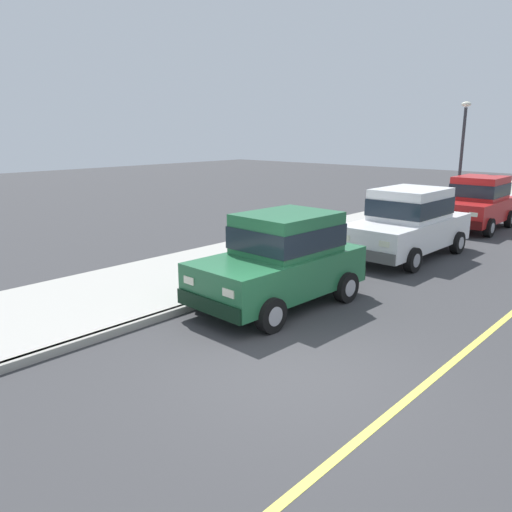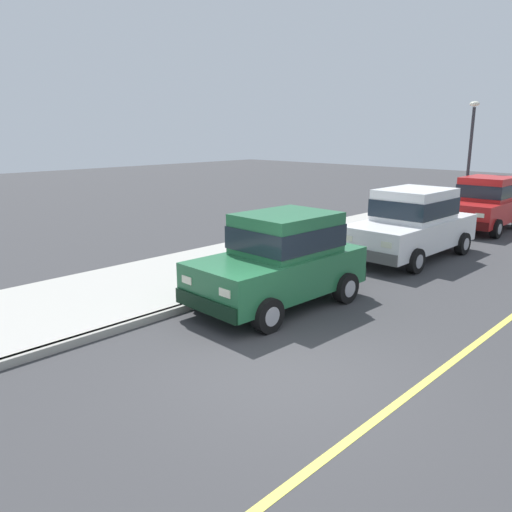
{
  "view_description": "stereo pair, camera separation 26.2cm",
  "coord_description": "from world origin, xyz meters",
  "px_view_note": "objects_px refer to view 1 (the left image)",
  "views": [
    {
      "loc": [
        4.22,
        -5.49,
        3.49
      ],
      "look_at": [
        -2.94,
        2.33,
        0.85
      ],
      "focal_mm": 35.6,
      "sensor_mm": 36.0,
      "label": 1
    },
    {
      "loc": [
        4.41,
        -5.31,
        3.49
      ],
      "look_at": [
        -2.94,
        2.33,
        0.85
      ],
      "focal_mm": 35.6,
      "sensor_mm": 36.0,
      "label": 2
    }
  ],
  "objects_px": {
    "car_green_hatchback": "(282,258)",
    "car_white_sedan": "(408,222)",
    "dog_grey": "(226,262)",
    "fire_hydrant": "(324,242)",
    "street_lamp": "(462,145)",
    "car_red_hatchback": "(477,202)"
  },
  "relations": [
    {
      "from": "car_red_hatchback",
      "to": "dog_grey",
      "type": "bearing_deg",
      "value": -100.88
    },
    {
      "from": "dog_grey",
      "to": "street_lamp",
      "type": "relative_size",
      "value": 0.17
    },
    {
      "from": "dog_grey",
      "to": "car_green_hatchback",
      "type": "bearing_deg",
      "value": -12.58
    },
    {
      "from": "car_white_sedan",
      "to": "car_green_hatchback",
      "type": "bearing_deg",
      "value": -90.01
    },
    {
      "from": "dog_grey",
      "to": "fire_hydrant",
      "type": "bearing_deg",
      "value": 80.08
    },
    {
      "from": "car_green_hatchback",
      "to": "dog_grey",
      "type": "height_order",
      "value": "car_green_hatchback"
    },
    {
      "from": "car_red_hatchback",
      "to": "car_white_sedan",
      "type": "bearing_deg",
      "value": -89.16
    },
    {
      "from": "car_red_hatchback",
      "to": "street_lamp",
      "type": "xyz_separation_m",
      "value": [
        -1.38,
        1.7,
        1.93
      ]
    },
    {
      "from": "street_lamp",
      "to": "car_red_hatchback",
      "type": "bearing_deg",
      "value": -50.96
    },
    {
      "from": "car_red_hatchback",
      "to": "car_green_hatchback",
      "type": "bearing_deg",
      "value": -89.58
    },
    {
      "from": "car_green_hatchback",
      "to": "fire_hydrant",
      "type": "relative_size",
      "value": 5.32
    },
    {
      "from": "car_red_hatchback",
      "to": "dog_grey",
      "type": "height_order",
      "value": "car_red_hatchback"
    },
    {
      "from": "car_green_hatchback",
      "to": "street_lamp",
      "type": "relative_size",
      "value": 0.87
    },
    {
      "from": "car_white_sedan",
      "to": "dog_grey",
      "type": "height_order",
      "value": "car_white_sedan"
    },
    {
      "from": "car_green_hatchback",
      "to": "car_white_sedan",
      "type": "height_order",
      "value": "car_white_sedan"
    },
    {
      "from": "fire_hydrant",
      "to": "street_lamp",
      "type": "relative_size",
      "value": 0.16
    },
    {
      "from": "dog_grey",
      "to": "street_lamp",
      "type": "xyz_separation_m",
      "value": [
        0.67,
        12.35,
        2.48
      ]
    },
    {
      "from": "car_green_hatchback",
      "to": "car_red_hatchback",
      "type": "relative_size",
      "value": 1.01
    },
    {
      "from": "car_green_hatchback",
      "to": "car_red_hatchback",
      "type": "xyz_separation_m",
      "value": [
        -0.08,
        11.12,
        0.0
      ]
    },
    {
      "from": "fire_hydrant",
      "to": "car_red_hatchback",
      "type": "bearing_deg",
      "value": 78.7
    },
    {
      "from": "car_red_hatchback",
      "to": "fire_hydrant",
      "type": "bearing_deg",
      "value": -101.3
    },
    {
      "from": "fire_hydrant",
      "to": "car_white_sedan",
      "type": "bearing_deg",
      "value": 49.4
    }
  ]
}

